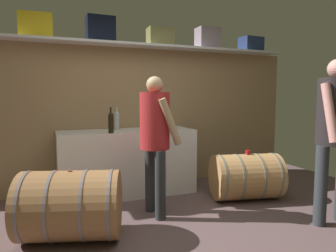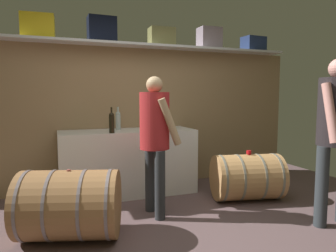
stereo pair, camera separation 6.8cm
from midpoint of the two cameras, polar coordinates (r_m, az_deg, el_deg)
ground_plane at (r=3.39m, az=-0.94°, el=-17.80°), size 6.49×7.25×0.02m
back_wall_panel at (r=4.58m, az=-7.64°, el=1.48°), size 5.29×0.10×2.03m
high_shelf_board at (r=4.48m, az=-7.34°, el=14.60°), size 4.87×0.40×0.03m
toolcase_yellow at (r=4.38m, az=-23.69°, el=16.62°), size 0.41×0.26×0.30m
toolcase_black at (r=4.43m, az=-12.86°, el=17.04°), size 0.38×0.25×0.34m
toolcase_olive at (r=4.63m, az=-1.91°, el=16.15°), size 0.37×0.26×0.26m
toolcase_grey at (r=4.94m, az=6.91°, el=15.79°), size 0.33×0.25×0.32m
toolcase_navy at (r=5.36m, az=14.74°, el=14.39°), size 0.36×0.27×0.23m
work_cabinet at (r=4.26m, az=-8.04°, el=-6.64°), size 1.80×0.64×0.87m
wine_bottle_clear at (r=4.30m, az=-9.91°, el=1.14°), size 0.07×0.07×0.31m
wine_bottle_dark at (r=3.89m, az=-11.02°, el=0.70°), size 0.07×0.07×0.32m
wine_glass at (r=4.44m, az=-3.31°, el=1.00°), size 0.08×0.08×0.15m
wine_barrel_near at (r=4.15m, az=13.81°, el=-9.08°), size 0.95×0.75×0.60m
wine_barrel_far at (r=3.09m, az=-18.21°, el=-13.78°), size 1.05×0.88×0.66m
tasting_cup at (r=4.10m, az=14.10°, el=-4.71°), size 0.06×0.06×0.05m
winemaker_pouring at (r=3.57m, az=28.13°, el=0.32°), size 0.50×0.40×1.71m
visitor_tasting at (r=3.39m, az=-2.95°, el=-0.95°), size 0.42×0.47×1.55m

